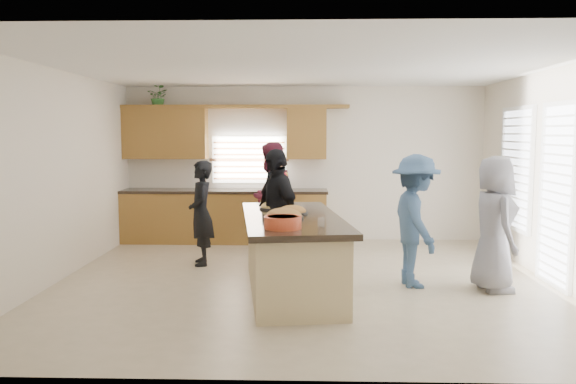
{
  "coord_description": "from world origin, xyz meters",
  "views": [
    {
      "loc": [
        0.01,
        -7.28,
        1.96
      ],
      "look_at": [
        -0.21,
        0.43,
        1.15
      ],
      "focal_mm": 35.0,
      "sensor_mm": 36.0,
      "label": 1
    }
  ],
  "objects_px": {
    "island": "(292,255)",
    "woman_right_front": "(494,224)",
    "woman_left_back": "(201,213)",
    "woman_left_front": "(276,215)",
    "woman_left_mid": "(271,197)",
    "salad_bowl": "(283,222)",
    "woman_right_back": "(416,221)"
  },
  "relations": [
    {
      "from": "island",
      "to": "woman_right_front",
      "type": "relative_size",
      "value": 1.68
    },
    {
      "from": "woman_right_front",
      "to": "woman_left_back",
      "type": "bearing_deg",
      "value": 67.66
    },
    {
      "from": "island",
      "to": "woman_left_back",
      "type": "distance_m",
      "value": 1.99
    },
    {
      "from": "woman_left_back",
      "to": "woman_left_front",
      "type": "relative_size",
      "value": 0.89
    },
    {
      "from": "woman_left_mid",
      "to": "woman_right_front",
      "type": "xyz_separation_m",
      "value": [
        2.91,
        -2.27,
        -0.06
      ]
    },
    {
      "from": "island",
      "to": "woman_right_front",
      "type": "height_order",
      "value": "woman_right_front"
    },
    {
      "from": "woman_left_mid",
      "to": "woman_left_front",
      "type": "height_order",
      "value": "woman_left_mid"
    },
    {
      "from": "salad_bowl",
      "to": "woman_left_back",
      "type": "relative_size",
      "value": 0.26
    },
    {
      "from": "woman_left_mid",
      "to": "woman_right_front",
      "type": "height_order",
      "value": "woman_left_mid"
    },
    {
      "from": "woman_left_mid",
      "to": "woman_right_back",
      "type": "height_order",
      "value": "woman_left_mid"
    },
    {
      "from": "woman_left_back",
      "to": "woman_right_front",
      "type": "height_order",
      "value": "woman_right_front"
    },
    {
      "from": "salad_bowl",
      "to": "woman_left_mid",
      "type": "height_order",
      "value": "woman_left_mid"
    },
    {
      "from": "salad_bowl",
      "to": "woman_right_back",
      "type": "xyz_separation_m",
      "value": [
        1.65,
        1.23,
        -0.18
      ]
    },
    {
      "from": "salad_bowl",
      "to": "woman_left_back",
      "type": "distance_m",
      "value": 2.68
    },
    {
      "from": "island",
      "to": "woman_right_back",
      "type": "distance_m",
      "value": 1.65
    },
    {
      "from": "island",
      "to": "salad_bowl",
      "type": "relative_size",
      "value": 7.06
    },
    {
      "from": "salad_bowl",
      "to": "woman_right_back",
      "type": "relative_size",
      "value": 0.24
    },
    {
      "from": "woman_left_mid",
      "to": "woman_right_back",
      "type": "distance_m",
      "value": 2.87
    },
    {
      "from": "woman_left_front",
      "to": "woman_right_front",
      "type": "distance_m",
      "value": 2.76
    },
    {
      "from": "woman_right_back",
      "to": "woman_right_front",
      "type": "xyz_separation_m",
      "value": [
        0.93,
        -0.18,
        -0.01
      ]
    },
    {
      "from": "woman_left_back",
      "to": "woman_left_mid",
      "type": "height_order",
      "value": "woman_left_mid"
    },
    {
      "from": "woman_left_back",
      "to": "woman_right_front",
      "type": "xyz_separation_m",
      "value": [
        3.89,
        -1.27,
        0.06
      ]
    },
    {
      "from": "woman_left_mid",
      "to": "woman_left_back",
      "type": "bearing_deg",
      "value": -16.12
    },
    {
      "from": "salad_bowl",
      "to": "woman_right_front",
      "type": "bearing_deg",
      "value": 22.12
    },
    {
      "from": "island",
      "to": "woman_left_front",
      "type": "bearing_deg",
      "value": 103.58
    },
    {
      "from": "island",
      "to": "woman_left_mid",
      "type": "bearing_deg",
      "value": 92.02
    },
    {
      "from": "woman_left_back",
      "to": "salad_bowl",
      "type": "bearing_deg",
      "value": 15.27
    },
    {
      "from": "island",
      "to": "woman_left_front",
      "type": "distance_m",
      "value": 0.75
    },
    {
      "from": "salad_bowl",
      "to": "woman_left_back",
      "type": "xyz_separation_m",
      "value": [
        -1.3,
        2.32,
        -0.25
      ]
    },
    {
      "from": "woman_left_back",
      "to": "island",
      "type": "bearing_deg",
      "value": 30.68
    },
    {
      "from": "island",
      "to": "woman_left_mid",
      "type": "height_order",
      "value": "woman_left_mid"
    },
    {
      "from": "woman_left_back",
      "to": "woman_left_front",
      "type": "height_order",
      "value": "woman_left_front"
    }
  ]
}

